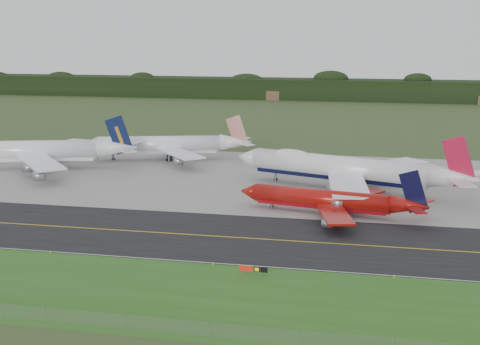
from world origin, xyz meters
name	(u,v)px	position (x,y,z in m)	size (l,w,h in m)	color
ground	(240,232)	(0.00, 0.00, 0.00)	(600.00, 600.00, 0.00)	#2E441F
grass_verge	(194,297)	(0.00, -35.00, 0.01)	(400.00, 30.00, 0.01)	#265B1B
taxiway	(235,237)	(0.00, -4.00, 0.01)	(400.00, 32.00, 0.02)	black
apron	(276,179)	(0.00, 51.00, 0.01)	(400.00, 78.00, 0.01)	gray
taxiway_centreline	(235,237)	(0.00, -4.00, 0.03)	(400.00, 0.40, 0.00)	gold
taxiway_edge_line	(217,263)	(0.00, -19.50, 0.03)	(400.00, 0.25, 0.00)	silver
perimeter_fence	(168,326)	(0.00, -48.00, 1.10)	(320.00, 0.10, 320.00)	slate
horizon_treeline	(332,91)	(0.00, 273.76, 5.47)	(700.00, 25.00, 12.00)	black
jet_ba_747	(346,169)	(19.42, 41.35, 5.61)	(63.80, 51.47, 16.48)	white
jet_red_737	(332,200)	(17.52, 17.15, 3.23)	(43.04, 34.61, 11.67)	#940F0A
jet_navy_gold	(34,151)	(-72.70, 50.42, 5.21)	(60.55, 51.59, 15.87)	white
jet_star_tail	(168,145)	(-38.03, 72.17, 4.72)	(52.85, 43.23, 14.15)	white
taxiway_sign	(253,269)	(7.32, -24.01, 1.13)	(4.80, 0.50, 1.60)	slate
edge_marker_left	(51,252)	(-31.46, -20.50, 0.25)	(0.16, 0.16, 0.50)	yellow
edge_marker_center	(213,264)	(-0.51, -20.50, 0.25)	(0.16, 0.16, 0.50)	yellow
edge_marker_right	(394,277)	(30.50, -20.50, 0.25)	(0.16, 0.16, 0.50)	yellow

